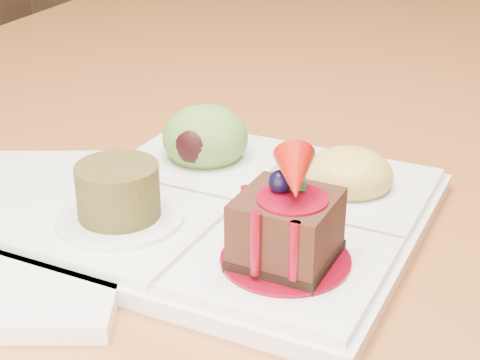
% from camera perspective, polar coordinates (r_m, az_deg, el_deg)
% --- Properties ---
extents(dining_table, '(1.00, 1.80, 0.75)m').
position_cam_1_polar(dining_table, '(0.76, 2.19, 0.04)').
color(dining_table, '#985727').
rests_on(dining_table, ground).
extents(sampler_plate, '(0.28, 0.28, 0.10)m').
position_cam_1_polar(sampler_plate, '(0.53, -0.01, -1.27)').
color(sampler_plate, silver).
rests_on(sampler_plate, dining_table).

